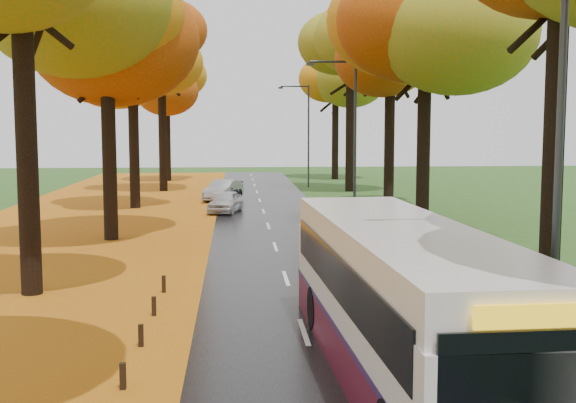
{
  "coord_description": "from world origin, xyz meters",
  "views": [
    {
      "loc": [
        -1.6,
        -4.53,
        4.9
      ],
      "look_at": [
        0.0,
        17.08,
        2.6
      ],
      "focal_mm": 45.0,
      "sensor_mm": 36.0,
      "label": 1
    }
  ],
  "objects": [
    {
      "name": "road",
      "position": [
        0.0,
        25.0,
        0.02
      ],
      "size": [
        6.5,
        90.0,
        0.04
      ],
      "primitive_type": "cube",
      "color": "black",
      "rests_on": "ground"
    },
    {
      "name": "centre_line",
      "position": [
        0.0,
        25.0,
        0.04
      ],
      "size": [
        0.12,
        90.0,
        0.01
      ],
      "primitive_type": "cube",
      "color": "silver",
      "rests_on": "road"
    },
    {
      "name": "leaf_verge",
      "position": [
        -9.0,
        25.0,
        0.01
      ],
      "size": [
        12.0,
        90.0,
        0.02
      ],
      "primitive_type": "cube",
      "color": "#92480D",
      "rests_on": "ground"
    },
    {
      "name": "leaf_drift",
      "position": [
        -3.05,
        25.0,
        0.04
      ],
      "size": [
        0.9,
        90.0,
        0.01
      ],
      "primitive_type": "cube",
      "color": "#C07413",
      "rests_on": "road"
    },
    {
      "name": "trees_left",
      "position": [
        -7.18,
        27.06,
        9.53
      ],
      "size": [
        9.2,
        74.0,
        13.88
      ],
      "color": "black",
      "rests_on": "ground"
    },
    {
      "name": "trees_right",
      "position": [
        7.19,
        26.91,
        9.69
      ],
      "size": [
        9.3,
        74.2,
        13.96
      ],
      "color": "black",
      "rests_on": "ground"
    },
    {
      "name": "streetlamp_near",
      "position": [
        3.95,
        8.0,
        4.71
      ],
      "size": [
        2.45,
        0.18,
        8.0
      ],
      "color": "#333538",
      "rests_on": "ground"
    },
    {
      "name": "streetlamp_mid",
      "position": [
        3.95,
        30.0,
        4.71
      ],
      "size": [
        2.45,
        0.18,
        8.0
      ],
      "color": "#333538",
      "rests_on": "ground"
    },
    {
      "name": "streetlamp_far",
      "position": [
        3.95,
        52.0,
        4.71
      ],
      "size": [
        2.45,
        0.18,
        8.0
      ],
      "color": "#333538",
      "rests_on": "ground"
    },
    {
      "name": "bus",
      "position": [
        1.59,
        8.92,
        1.58
      ],
      "size": [
        3.01,
        11.29,
        2.95
      ],
      "rotation": [
        0.0,
        0.0,
        0.04
      ],
      "color": "#520C24",
      "rests_on": "road"
    },
    {
      "name": "car_white",
      "position": [
        -2.13,
        35.61,
        0.65
      ],
      "size": [
        2.24,
        3.83,
        1.23
      ],
      "primitive_type": "imported",
      "rotation": [
        0.0,
        0.0,
        -0.23
      ],
      "color": "silver",
      "rests_on": "road"
    },
    {
      "name": "car_silver",
      "position": [
        -2.35,
        42.04,
        0.7
      ],
      "size": [
        2.69,
        4.27,
        1.33
      ],
      "primitive_type": "imported",
      "rotation": [
        0.0,
        0.0,
        -0.35
      ],
      "color": "#93969B",
      "rests_on": "road"
    },
    {
      "name": "car_dark",
      "position": [
        -2.35,
        42.13,
        0.63
      ],
      "size": [
        2.88,
        4.36,
        1.17
      ],
      "primitive_type": "imported",
      "rotation": [
        0.0,
        0.0,
        -0.33
      ],
      "color": "black",
      "rests_on": "road"
    }
  ]
}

